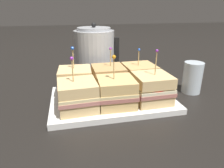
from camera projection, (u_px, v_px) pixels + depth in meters
ground_plane at (112, 102)px, 0.67m from camera, size 6.00×6.00×0.00m
serving_platter at (112, 99)px, 0.67m from camera, size 0.40×0.26×0.02m
sandwich_front_left at (78, 95)px, 0.57m from camera, size 0.12×0.12×0.16m
sandwich_front_center at (117, 92)px, 0.60m from camera, size 0.12×0.12×0.16m
sandwich_front_right at (152, 88)px, 0.62m from camera, size 0.11×0.11×0.17m
sandwich_back_left at (75, 81)px, 0.68m from camera, size 0.12×0.12×0.16m
sandwich_back_center at (109, 79)px, 0.70m from camera, size 0.11×0.11×0.15m
sandwich_back_right at (139, 77)px, 0.72m from camera, size 0.12×0.12×0.15m
kettle_steel at (95, 54)px, 0.86m from camera, size 0.19×0.17×0.24m
drinking_glass at (192, 78)px, 0.73m from camera, size 0.07×0.07×0.11m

